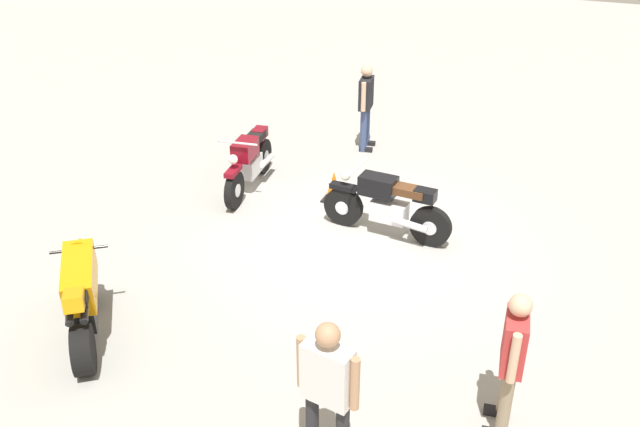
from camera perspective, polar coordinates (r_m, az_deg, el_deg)
name	(u,v)px	position (r m, az deg, el deg)	size (l,w,h in m)	color
ground_plane	(359,240)	(10.82, 3.18, -2.16)	(40.00, 40.00, 0.00)	#9E9E99
motorcycle_maroon_cruiser	(249,162)	(12.21, -5.81, 4.25)	(2.09, 0.70, 1.09)	black
motorcycle_orange_sportbike	(82,295)	(9.00, -18.90, -6.36)	(1.69, 1.31, 1.14)	black
motorcycle_black_cruiser	(387,205)	(10.74, 5.51, 0.69)	(0.70, 2.09, 1.09)	black
person_in_red_shirt	(512,355)	(7.32, 15.44, -11.11)	(0.66, 0.35, 1.69)	gray
person_in_white_shirt	(327,388)	(6.67, 0.61, -14.09)	(0.37, 0.67, 1.74)	#262628
person_in_black_shirt	(366,102)	(13.70, 3.78, 9.13)	(0.66, 0.36, 1.70)	#384772
traffic_cone	(334,186)	(11.86, 1.15, 2.25)	(0.36, 0.36, 0.53)	black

